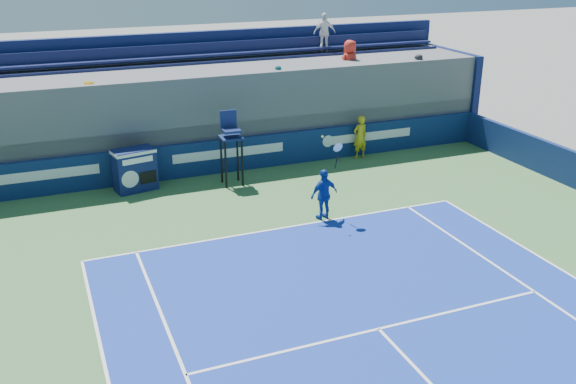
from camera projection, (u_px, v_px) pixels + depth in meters
name	position (u px, v px, depth m)	size (l,w,h in m)	color
ball_person	(360.00, 137.00, 23.81)	(0.59, 0.39, 1.62)	gold
back_hoarding	(229.00, 155.00, 22.45)	(20.40, 0.21, 1.20)	#0E1F4E
match_clock	(135.00, 169.00, 20.70)	(1.44, 0.97, 1.40)	#0F194D
umpire_chair	(231.00, 140.00, 20.95)	(0.72, 0.72, 2.48)	black
tennis_player	(324.00, 194.00, 18.51)	(0.98, 0.53, 2.57)	#13399B
stadium_seating	(211.00, 108.00, 23.77)	(21.00, 4.05, 4.96)	#55555B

